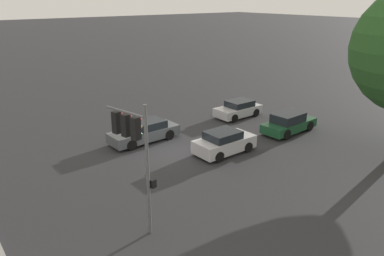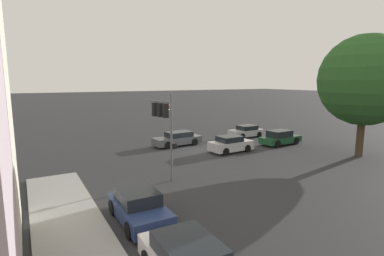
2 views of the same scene
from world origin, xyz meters
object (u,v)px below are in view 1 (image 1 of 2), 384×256
traffic_signal (133,139)px  crossing_car_2 (145,132)px  crossing_car_3 (238,109)px  crossing_car_0 (224,142)px  crossing_car_1 (289,123)px

traffic_signal → crossing_car_2: size_ratio=1.14×
crossing_car_2 → crossing_car_3: 8.72m
traffic_signal → crossing_car_0: traffic_signal is taller
traffic_signal → crossing_car_0: (-8.10, -3.62, -3.23)m
traffic_signal → crossing_car_2: bearing=45.3°
crossing_car_2 → crossing_car_3: crossing_car_2 is taller
traffic_signal → crossing_car_2: traffic_signal is taller
crossing_car_0 → crossing_car_2: bearing=120.9°
crossing_car_0 → crossing_car_3: size_ratio=1.01×
crossing_car_0 → crossing_car_1: crossing_car_0 is taller
crossing_car_0 → crossing_car_2: 5.49m
crossing_car_1 → crossing_car_2: 10.16m
traffic_signal → crossing_car_2: 10.31m
crossing_car_1 → traffic_signal: bearing=-168.5°
crossing_car_3 → crossing_car_2: bearing=0.2°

